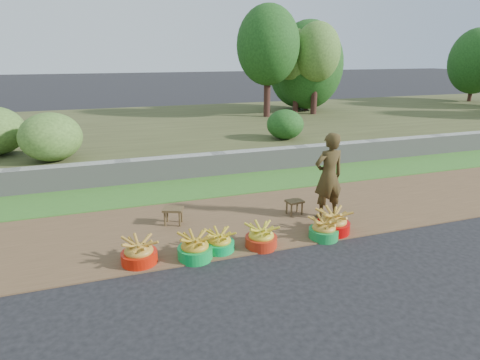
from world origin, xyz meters
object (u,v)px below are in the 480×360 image
object	(u,v)px
basin_b	(195,248)
basin_c	(219,242)
basin_d	(261,237)
stool_left	(173,211)
basin_a	(139,253)
basin_f	(333,223)
stool_right	(295,203)
basin_e	(324,229)
vendor_woman	(329,176)

from	to	relation	value
basin_b	basin_c	bearing A→B (deg)	14.32
basin_d	stool_left	distance (m)	1.69
basin_a	stool_left	xyz separation A→B (m)	(0.69, 1.18, 0.08)
basin_b	basin_f	bearing A→B (deg)	2.55
stool_left	stool_right	world-z (taller)	stool_left
basin_a	basin_e	size ratio (longest dim) A/B	1.07
basin_a	basin_f	xyz separation A→B (m)	(3.12, -0.00, 0.01)
basin_b	vendor_woman	world-z (taller)	vendor_woman
vendor_woman	basin_a	bearing A→B (deg)	7.43
basin_c	basin_e	size ratio (longest dim) A/B	0.95
basin_b	basin_c	world-z (taller)	basin_b
basin_e	stool_right	world-z (taller)	basin_e
basin_a	basin_d	xyz separation A→B (m)	(1.82, -0.08, -0.01)
basin_a	basin_d	size ratio (longest dim) A/B	1.04
basin_c	vendor_woman	size ratio (longest dim) A/B	0.29
stool_left	basin_a	bearing A→B (deg)	-120.44
basin_c	vendor_woman	xyz separation A→B (m)	(2.18, 0.61, 0.64)
basin_a	basin_c	xyz separation A→B (m)	(1.17, -0.01, -0.02)
basin_c	basin_d	size ratio (longest dim) A/B	0.92
stool_right	vendor_woman	bearing A→B (deg)	-32.95
basin_e	stool_right	size ratio (longest dim) A/B	1.46
basin_f	basin_d	bearing A→B (deg)	-176.67
basin_b	vendor_woman	xyz separation A→B (m)	(2.57, 0.71, 0.62)
basin_d	stool_right	world-z (taller)	basin_d
basin_b	basin_f	distance (m)	2.35
basin_d	stool_right	distance (m)	1.45
basin_d	basin_f	distance (m)	1.31
basin_c	stool_left	distance (m)	1.28
basin_a	stool_right	world-z (taller)	basin_a
basin_b	stool_right	bearing A→B (deg)	25.97
basin_f	vendor_woman	size ratio (longest dim) A/B	0.35
basin_d	stool_left	world-z (taller)	basin_d
basin_d	stool_left	bearing A→B (deg)	131.90
basin_d	stool_right	size ratio (longest dim) A/B	1.51
stool_right	basin_f	bearing A→B (deg)	-74.46
basin_e	stool_right	xyz separation A→B (m)	(-0.01, 1.04, 0.07)
basin_d	basin_f	size ratio (longest dim) A/B	0.90
basin_d	stool_left	xyz separation A→B (m)	(-1.13, 1.26, 0.09)
basin_b	stool_left	world-z (taller)	basin_b
basin_b	basin_c	distance (m)	0.41
vendor_woman	stool_left	bearing A→B (deg)	-14.93
basin_c	basin_d	xyz separation A→B (m)	(0.65, -0.07, 0.01)
basin_c	vendor_woman	bearing A→B (deg)	15.57
basin_b	basin_e	size ratio (longest dim) A/B	1.07
basin_a	basin_b	distance (m)	0.79
basin_e	stool_left	xyz separation A→B (m)	(-2.19, 1.31, 0.10)
basin_f	basin_b	bearing A→B (deg)	-177.45
basin_a	basin_c	bearing A→B (deg)	-0.42
basin_d	vendor_woman	xyz separation A→B (m)	(1.53, 0.68, 0.63)
basin_e	stool_left	size ratio (longest dim) A/B	1.16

